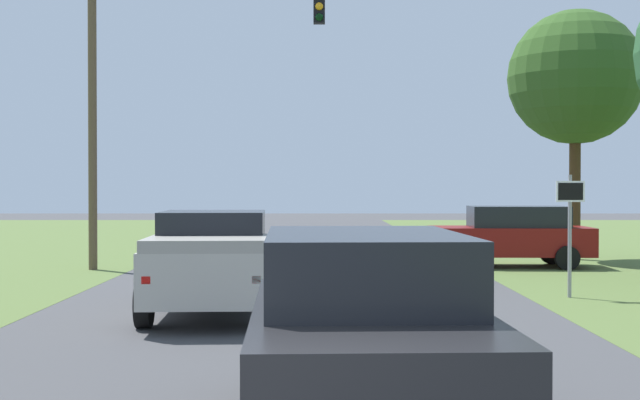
{
  "coord_description": "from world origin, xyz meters",
  "views": [
    {
      "loc": [
        0.46,
        -4.4,
        2.32
      ],
      "look_at": [
        0.43,
        14.92,
        2.03
      ],
      "focal_mm": 47.73,
      "sensor_mm": 36.0,
      "label": 1
    }
  ],
  "objects_px": {
    "traffic_light": "(155,72)",
    "keep_moving_sign": "(571,219)",
    "oak_tree_right": "(577,78)",
    "crossing_suv_far": "(513,235)",
    "pickup_truck_lead": "(216,261)",
    "red_suv_near": "(366,331)"
  },
  "relations": [
    {
      "from": "red_suv_near",
      "to": "crossing_suv_far",
      "type": "relative_size",
      "value": 0.99
    },
    {
      "from": "traffic_light",
      "to": "oak_tree_right",
      "type": "xyz_separation_m",
      "value": [
        12.79,
        3.36,
        0.27
      ]
    },
    {
      "from": "oak_tree_right",
      "to": "traffic_light",
      "type": "bearing_deg",
      "value": -165.27
    },
    {
      "from": "red_suv_near",
      "to": "pickup_truck_lead",
      "type": "relative_size",
      "value": 0.86
    },
    {
      "from": "keep_moving_sign",
      "to": "traffic_light",
      "type": "bearing_deg",
      "value": 148.73
    },
    {
      "from": "pickup_truck_lead",
      "to": "traffic_light",
      "type": "distance_m",
      "value": 9.83
    },
    {
      "from": "pickup_truck_lead",
      "to": "oak_tree_right",
      "type": "xyz_separation_m",
      "value": [
        10.09,
        11.65,
        4.83
      ]
    },
    {
      "from": "keep_moving_sign",
      "to": "crossing_suv_far",
      "type": "distance_m",
      "value": 6.92
    },
    {
      "from": "red_suv_near",
      "to": "oak_tree_right",
      "type": "relative_size",
      "value": 0.58
    },
    {
      "from": "traffic_light",
      "to": "crossing_suv_far",
      "type": "distance_m",
      "value": 11.24
    },
    {
      "from": "red_suv_near",
      "to": "pickup_truck_lead",
      "type": "distance_m",
      "value": 8.05
    },
    {
      "from": "keep_moving_sign",
      "to": "crossing_suv_far",
      "type": "relative_size",
      "value": 0.56
    },
    {
      "from": "pickup_truck_lead",
      "to": "traffic_light",
      "type": "height_order",
      "value": "traffic_light"
    },
    {
      "from": "traffic_light",
      "to": "keep_moving_sign",
      "type": "relative_size",
      "value": 3.29
    },
    {
      "from": "oak_tree_right",
      "to": "keep_moving_sign",
      "type": "bearing_deg",
      "value": -107.26
    },
    {
      "from": "red_suv_near",
      "to": "pickup_truck_lead",
      "type": "xyz_separation_m",
      "value": [
        -2.35,
        7.7,
        -0.02
      ]
    },
    {
      "from": "traffic_light",
      "to": "oak_tree_right",
      "type": "bearing_deg",
      "value": 14.73
    },
    {
      "from": "oak_tree_right",
      "to": "crossing_suv_far",
      "type": "height_order",
      "value": "oak_tree_right"
    },
    {
      "from": "red_suv_near",
      "to": "traffic_light",
      "type": "xyz_separation_m",
      "value": [
        -5.06,
        15.98,
        4.54
      ]
    },
    {
      "from": "keep_moving_sign",
      "to": "oak_tree_right",
      "type": "bearing_deg",
      "value": 72.74
    },
    {
      "from": "traffic_light",
      "to": "keep_moving_sign",
      "type": "distance_m",
      "value": 12.2
    },
    {
      "from": "traffic_light",
      "to": "crossing_suv_far",
      "type": "height_order",
      "value": "traffic_light"
    }
  ]
}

